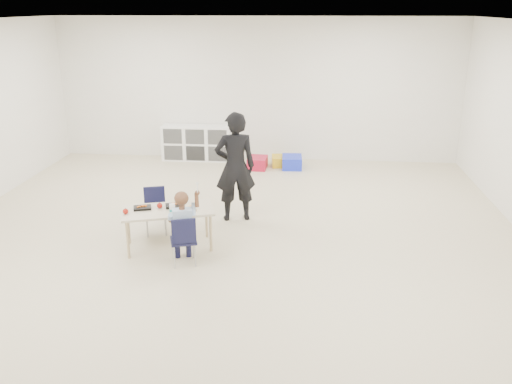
# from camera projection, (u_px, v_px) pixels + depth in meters

# --- Properties ---
(room) EXTENTS (9.00, 9.02, 2.80)m
(room) POSITION_uv_depth(u_px,v_px,m) (222.00, 145.00, 6.49)
(room) COLOR beige
(room) RESTS_ON ground
(table) EXTENTS (1.27, 0.89, 0.53)m
(table) POSITION_uv_depth(u_px,v_px,m) (169.00, 228.00, 6.99)
(table) COLOR beige
(table) RESTS_ON ground
(chair_near) EXTENTS (0.38, 0.37, 0.63)m
(chair_near) POSITION_uv_depth(u_px,v_px,m) (183.00, 239.00, 6.53)
(chair_near) COLOR black
(chair_near) RESTS_ON ground
(chair_far) EXTENTS (0.38, 0.37, 0.63)m
(chair_far) POSITION_uv_depth(u_px,v_px,m) (155.00, 212.00, 7.41)
(chair_far) COLOR black
(chair_far) RESTS_ON ground
(child) EXTENTS (0.53, 0.53, 1.00)m
(child) POSITION_uv_depth(u_px,v_px,m) (183.00, 226.00, 6.47)
(child) COLOR #A8C0E4
(child) RESTS_ON chair_near
(lunch_tray_near) EXTENTS (0.26, 0.22, 0.03)m
(lunch_tray_near) POSITION_uv_depth(u_px,v_px,m) (174.00, 206.00, 6.99)
(lunch_tray_near) COLOR black
(lunch_tray_near) RESTS_ON table
(lunch_tray_far) EXTENTS (0.26, 0.22, 0.03)m
(lunch_tray_far) POSITION_uv_depth(u_px,v_px,m) (142.00, 208.00, 6.91)
(lunch_tray_far) COLOR black
(lunch_tray_far) RESTS_ON table
(milk_carton) EXTENTS (0.09, 0.09, 0.10)m
(milk_carton) POSITION_uv_depth(u_px,v_px,m) (172.00, 208.00, 6.81)
(milk_carton) COLOR white
(milk_carton) RESTS_ON table
(bread_roll) EXTENTS (0.09, 0.09, 0.07)m
(bread_roll) POSITION_uv_depth(u_px,v_px,m) (192.00, 208.00, 6.86)
(bread_roll) COLOR tan
(bread_roll) RESTS_ON table
(apple_near) EXTENTS (0.07, 0.07, 0.07)m
(apple_near) POSITION_uv_depth(u_px,v_px,m) (160.00, 206.00, 6.93)
(apple_near) COLOR maroon
(apple_near) RESTS_ON table
(apple_far) EXTENTS (0.07, 0.07, 0.07)m
(apple_far) POSITION_uv_depth(u_px,v_px,m) (126.00, 211.00, 6.73)
(apple_far) COLOR maroon
(apple_far) RESTS_ON table
(cubby_shelf) EXTENTS (1.40, 0.40, 0.70)m
(cubby_shelf) POSITION_uv_depth(u_px,v_px,m) (197.00, 143.00, 10.97)
(cubby_shelf) COLOR white
(cubby_shelf) RESTS_ON ground
(adult) EXTENTS (0.66, 0.51, 1.60)m
(adult) POSITION_uv_depth(u_px,v_px,m) (235.00, 167.00, 7.75)
(adult) COLOR black
(adult) RESTS_ON ground
(bin_red) EXTENTS (0.38, 0.47, 0.22)m
(bin_red) POSITION_uv_depth(u_px,v_px,m) (257.00, 163.00, 10.44)
(bin_red) COLOR #AE112D
(bin_red) RESTS_ON ground
(bin_yellow) EXTENTS (0.35, 0.43, 0.19)m
(bin_yellow) POSITION_uv_depth(u_px,v_px,m) (280.00, 161.00, 10.62)
(bin_yellow) COLOR gold
(bin_yellow) RESTS_ON ground
(bin_blue) EXTENTS (0.39, 0.49, 0.23)m
(bin_blue) POSITION_uv_depth(u_px,v_px,m) (292.00, 162.00, 10.47)
(bin_blue) COLOR #1C2FD6
(bin_blue) RESTS_ON ground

